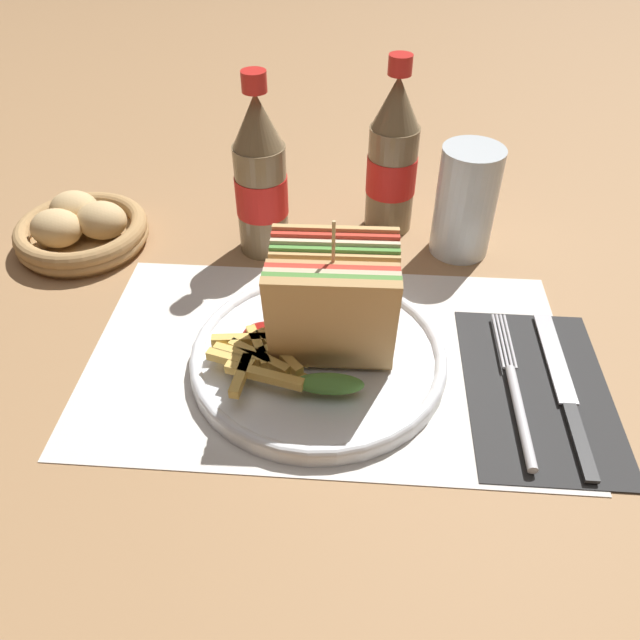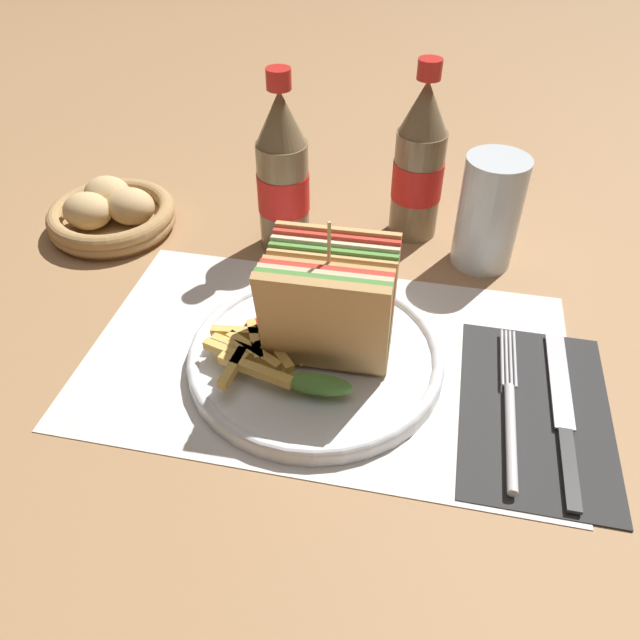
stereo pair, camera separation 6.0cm
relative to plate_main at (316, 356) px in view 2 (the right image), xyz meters
name	(u,v)px [view 2 (the right image)]	position (x,y,z in m)	size (l,w,h in m)	color
ground_plane	(337,371)	(0.02, -0.01, -0.01)	(4.00, 4.00, 0.00)	#9E754C
placemat	(327,358)	(0.01, 0.01, -0.01)	(0.47, 0.29, 0.00)	silver
plate_main	(316,356)	(0.00, 0.00, 0.00)	(0.25, 0.25, 0.02)	white
club_sandwich	(329,311)	(0.01, 0.00, 0.06)	(0.12, 0.11, 0.15)	tan
fries_pile	(257,351)	(-0.05, -0.02, 0.02)	(0.10, 0.10, 0.02)	#E0B756
ketchup_blob	(265,331)	(-0.05, 0.01, 0.02)	(0.04, 0.04, 0.02)	maroon
napkin	(535,411)	(0.21, -0.02, -0.01)	(0.13, 0.22, 0.00)	#2D2D2D
fork	(510,418)	(0.19, -0.04, 0.00)	(0.01, 0.20, 0.01)	silver
knife	(563,414)	(0.23, -0.02, 0.00)	(0.02, 0.21, 0.00)	black
coke_bottle_near	(283,177)	(-0.08, 0.20, 0.08)	(0.06, 0.06, 0.21)	#7A6647
coke_bottle_far	(419,165)	(0.07, 0.26, 0.08)	(0.06, 0.06, 0.21)	#7A6647
glass_near	(489,213)	(0.16, 0.21, 0.06)	(0.07, 0.07, 0.13)	silver
bread_basket	(112,214)	(-0.31, 0.19, 0.01)	(0.16, 0.16, 0.06)	#AD8451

